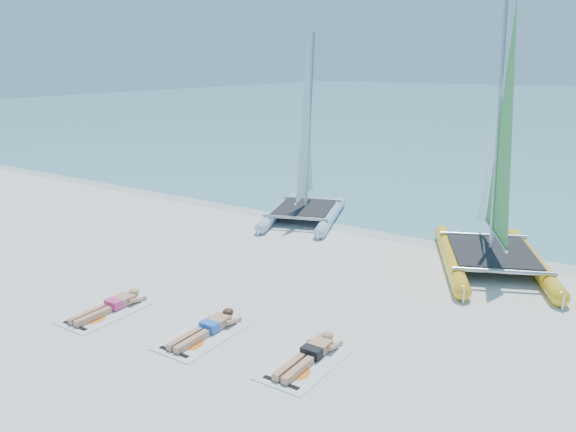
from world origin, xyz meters
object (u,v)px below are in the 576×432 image
at_px(catamaran_blue, 305,164).
at_px(towel_a, 105,313).
at_px(towel_c, 305,363).
at_px(sunbather_a, 112,305).
at_px(towel_b, 202,336).
at_px(sunbather_b, 208,327).
at_px(sunbather_c, 310,353).
at_px(catamaran_yellow, 495,180).

relative_size(catamaran_blue, towel_a, 3.40).
bearing_deg(towel_c, sunbather_a, -175.24).
xyz_separation_m(towel_b, sunbather_b, (-0.00, 0.19, 0.11)).
bearing_deg(sunbather_c, towel_b, -168.86).
distance_m(sunbather_b, sunbather_c, 2.22).
bearing_deg(catamaran_yellow, catamaran_blue, 148.08).
bearing_deg(towel_c, towel_b, -173.73).
bearing_deg(towel_a, sunbather_c, 9.44).
xyz_separation_m(catamaran_blue, sunbather_c, (5.01, -7.89, -1.76)).
distance_m(catamaran_yellow, sunbather_c, 7.45).
relative_size(catamaran_blue, catamaran_yellow, 0.90).
bearing_deg(catamaran_blue, catamaran_yellow, -26.89).
distance_m(sunbather_b, towel_c, 2.21).
height_order(sunbather_a, sunbather_b, same).
xyz_separation_m(catamaran_yellow, sunbather_c, (-1.28, -7.04, -2.09)).
xyz_separation_m(catamaran_blue, catamaran_yellow, (6.29, -0.85, 0.33)).
bearing_deg(sunbather_c, towel_a, -170.56).
relative_size(towel_a, towel_b, 1.00).
bearing_deg(catamaran_yellow, sunbather_c, -124.50).
relative_size(towel_c, sunbather_c, 1.07).
bearing_deg(sunbather_b, towel_b, -90.00).
distance_m(catamaran_blue, towel_b, 8.98).
height_order(sunbather_a, sunbather_c, same).
bearing_deg(sunbather_a, towel_a, -90.00).
distance_m(sunbather_a, sunbather_b, 2.44).
distance_m(sunbather_a, towel_b, 2.43).
bearing_deg(towel_a, towel_b, 7.88).
xyz_separation_m(sunbather_a, towel_b, (2.42, 0.14, -0.11)).
distance_m(towel_a, sunbather_c, 4.69).
xyz_separation_m(catamaran_yellow, towel_a, (-5.90, -7.81, -2.20)).
distance_m(catamaran_blue, catamaran_yellow, 6.35).
xyz_separation_m(towel_a, sunbather_c, (4.62, 0.77, 0.11)).
bearing_deg(towel_a, towel_c, 7.11).
relative_size(towel_b, towel_c, 1.00).
bearing_deg(sunbather_b, sunbather_c, 6.27).
xyz_separation_m(catamaran_yellow, sunbather_b, (-3.48, -7.28, -2.09)).
xyz_separation_m(catamaran_blue, sunbather_a, (0.39, -8.47, -1.76)).
xyz_separation_m(sunbather_a, towel_c, (4.62, 0.38, -0.11)).
bearing_deg(catamaran_yellow, towel_a, -151.28).
height_order(catamaran_blue, towel_c, catamaran_blue).
height_order(catamaran_yellow, towel_a, catamaran_yellow).
bearing_deg(sunbather_c, catamaran_yellow, 79.70).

